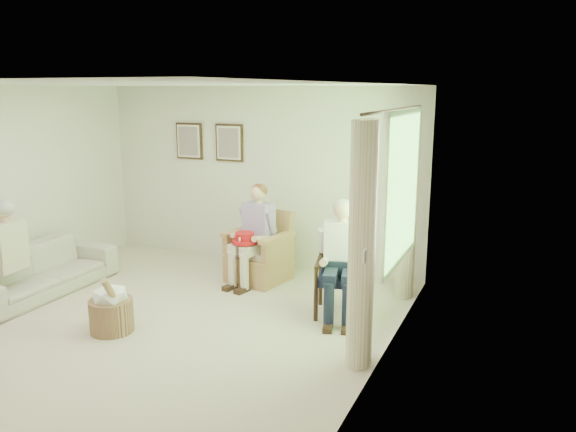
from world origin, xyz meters
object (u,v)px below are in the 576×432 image
Objects in this scene: red_hat at (245,239)px; hatbox at (111,308)px; person_dark at (340,252)px; wicker_armchair at (260,258)px; person_wicker at (255,228)px; wood_armchair at (344,272)px; person_sofa at (2,249)px; sofa at (38,271)px.

red_hat is 0.49× the size of hatbox.
person_dark is 1.52m from red_hat.
wicker_armchair is 0.73× the size of person_wicker.
person_dark is at bearing -104.34° from wood_armchair.
hatbox is (1.64, -0.07, -0.45)m from person_sofa.
wicker_armchair is 0.47m from person_wicker.
wicker_armchair is at bearing 136.80° from person_dark.
person_wicker reaches higher than red_hat.
sofa is 6.19× the size of red_hat.
person_wicker reaches higher than person_sofa.
person_wicker is at bearing -57.62° from sofa.
person_wicker is 1.03× the size of person_sofa.
person_sofa reaches higher than wicker_armchair.
wood_armchair is 2.61m from hatbox.
wood_armchair is 0.67× the size of person_dark.
sofa is 3.03× the size of hatbox.
wicker_armchair is 3.17m from person_sofa.
hatbox is at bearing -96.94° from wicker_armchair.
sofa is 1.56× the size of person_dark.
person_wicker is 0.99× the size of person_dark.
red_hat is at bearing -92.67° from person_wicker.
red_hat is (2.29, 1.28, 0.35)m from sofa.
person_wicker is 0.23m from red_hat.
hatbox is (-0.71, -2.03, -0.49)m from person_wicker.
person_dark is (3.74, 0.84, 0.47)m from sofa.
person_dark is (0.00, -0.15, 0.28)m from wood_armchair.
wicker_armchair is 0.75× the size of person_sofa.
sofa is (-2.35, -1.61, 0.00)m from wicker_armchair.
person_wicker is at bearing -78.80° from wicker_armchair.
wood_armchair is at bearing 107.37° from person_sofa.
person_wicker is at bearing 70.81° from hatbox.
wicker_armchair is 0.72× the size of person_dark.
person_wicker is 1.54m from person_dark.
person_dark is 1.95× the size of hatbox.
wood_armchair is (1.40, -0.62, 0.19)m from wicker_armchair.
wicker_armchair is 2.85m from sofa.
wicker_armchair is 0.49m from red_hat.
person_wicker reaches higher than hatbox.
person_wicker is at bearing 125.87° from person_sofa.
red_hat reaches higher than sofa.
person_sofa is at bearing -128.92° from person_wicker.
sofa is at bearing -134.27° from wicker_armchair.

